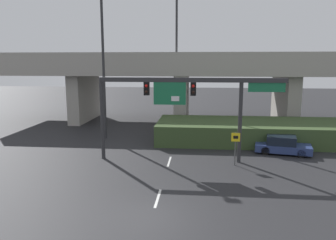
{
  "coord_description": "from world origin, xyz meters",
  "views": [
    {
      "loc": [
        2.13,
        -14.33,
        7.13
      ],
      "look_at": [
        0.0,
        7.54,
        3.25
      ],
      "focal_mm": 35.0,
      "sensor_mm": 36.0,
      "label": 1
    }
  ],
  "objects_px": {
    "signal_gantry": "(183,95)",
    "highway_light_pole_far": "(177,50)",
    "speed_limit_sign": "(235,144)",
    "parked_sedan_near_right": "(282,145)",
    "highway_light_pole_near": "(103,64)"
  },
  "relations": [
    {
      "from": "signal_gantry",
      "to": "highway_light_pole_far",
      "type": "bearing_deg",
      "value": 96.34
    },
    {
      "from": "speed_limit_sign",
      "to": "parked_sedan_near_right",
      "type": "height_order",
      "value": "speed_limit_sign"
    },
    {
      "from": "signal_gantry",
      "to": "highway_light_pole_near",
      "type": "distance_m",
      "value": 10.24
    },
    {
      "from": "signal_gantry",
      "to": "highway_light_pole_far",
      "type": "distance_m",
      "value": 13.15
    },
    {
      "from": "highway_light_pole_near",
      "to": "highway_light_pole_far",
      "type": "height_order",
      "value": "highway_light_pole_far"
    },
    {
      "from": "speed_limit_sign",
      "to": "highway_light_pole_far",
      "type": "xyz_separation_m",
      "value": [
        -5.09,
        13.36,
        6.83
      ]
    },
    {
      "from": "signal_gantry",
      "to": "highway_light_pole_near",
      "type": "xyz_separation_m",
      "value": [
        -7.66,
        6.45,
        2.14
      ]
    },
    {
      "from": "speed_limit_sign",
      "to": "highway_light_pole_near",
      "type": "relative_size",
      "value": 0.18
    },
    {
      "from": "signal_gantry",
      "to": "highway_light_pole_far",
      "type": "xyz_separation_m",
      "value": [
        -1.4,
        12.58,
        3.57
      ]
    },
    {
      "from": "highway_light_pole_near",
      "to": "parked_sedan_near_right",
      "type": "height_order",
      "value": "highway_light_pole_near"
    },
    {
      "from": "highway_light_pole_far",
      "to": "parked_sedan_near_right",
      "type": "bearing_deg",
      "value": -47.18
    },
    {
      "from": "highway_light_pole_near",
      "to": "highway_light_pole_far",
      "type": "xyz_separation_m",
      "value": [
        6.27,
        6.13,
        1.43
      ]
    },
    {
      "from": "highway_light_pole_near",
      "to": "parked_sedan_near_right",
      "type": "relative_size",
      "value": 2.92
    },
    {
      "from": "signal_gantry",
      "to": "parked_sedan_near_right",
      "type": "xyz_separation_m",
      "value": [
        7.74,
        2.71,
        -4.16
      ]
    },
    {
      "from": "highway_light_pole_near",
      "to": "speed_limit_sign",
      "type": "bearing_deg",
      "value": -32.51
    }
  ]
}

